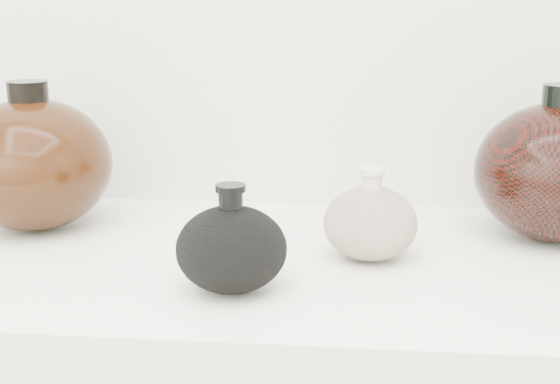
# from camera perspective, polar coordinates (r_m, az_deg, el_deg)

# --- Properties ---
(black_gourd_vase) EXTENTS (0.13, 0.13, 0.12)m
(black_gourd_vase) POSITION_cam_1_polar(r_m,az_deg,el_deg) (0.85, -3.57, -4.12)
(black_gourd_vase) COLOR black
(black_gourd_vase) RESTS_ON display_counter
(cream_gourd_vase) EXTENTS (0.15, 0.15, 0.11)m
(cream_gourd_vase) POSITION_cam_1_polar(r_m,az_deg,el_deg) (0.95, 6.62, -2.22)
(cream_gourd_vase) COLOR beige
(cream_gourd_vase) RESTS_ON display_counter
(left_round_pot) EXTENTS (0.22, 0.22, 0.20)m
(left_round_pot) POSITION_cam_1_polar(r_m,az_deg,el_deg) (1.11, -17.59, 1.99)
(left_round_pot) COLOR black
(left_round_pot) RESTS_ON display_counter
(right_round_pot) EXTENTS (0.26, 0.26, 0.20)m
(right_round_pot) POSITION_cam_1_polar(r_m,az_deg,el_deg) (1.07, 19.63, 1.43)
(right_round_pot) COLOR black
(right_round_pot) RESTS_ON display_counter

